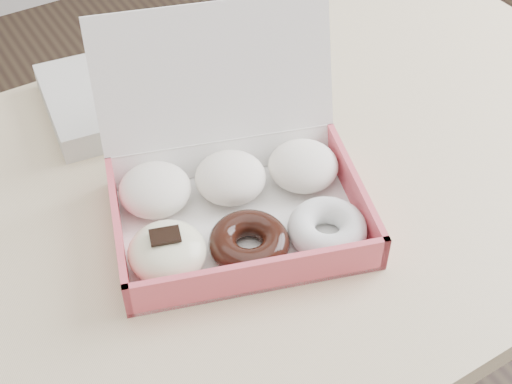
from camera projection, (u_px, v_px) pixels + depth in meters
table at (298, 197)px, 1.12m from camera, size 1.20×0.80×0.75m
donut_box at (234, 194)px, 0.96m from camera, size 0.41×0.39×0.24m
newspapers at (131, 92)px, 1.15m from camera, size 0.29×0.25×0.04m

